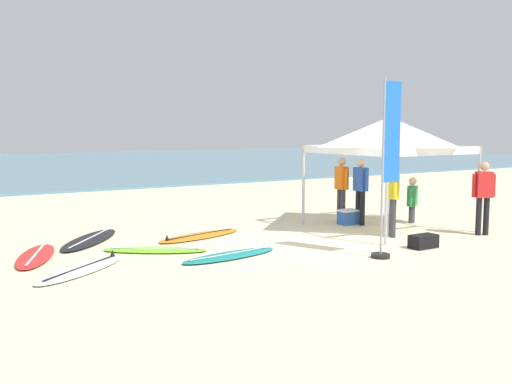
% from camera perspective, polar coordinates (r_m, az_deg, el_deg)
% --- Properties ---
extents(ground_plane, '(80.00, 80.00, 0.00)m').
position_cam_1_polar(ground_plane, '(12.38, 6.09, -5.16)').
color(ground_plane, beige).
extents(sea, '(80.00, 36.00, 0.10)m').
position_cam_1_polar(sea, '(41.08, -20.92, 2.57)').
color(sea, '#568499').
rests_on(sea, ground).
extents(canopy_tent, '(3.09, 3.09, 2.75)m').
position_cam_1_polar(canopy_tent, '(14.33, 13.19, 5.89)').
color(canopy_tent, '#B7B7BC').
rests_on(canopy_tent, ground).
extents(surfboard_orange, '(2.38, 1.20, 0.19)m').
position_cam_1_polar(surfboard_orange, '(13.08, -5.64, -4.37)').
color(surfboard_orange, orange).
rests_on(surfboard_orange, ground).
extents(surfboard_red, '(1.34, 2.32, 0.19)m').
position_cam_1_polar(surfboard_red, '(11.78, -21.18, -5.97)').
color(surfboard_red, red).
rests_on(surfboard_red, ground).
extents(surfboard_teal, '(2.23, 0.91, 0.19)m').
position_cam_1_polar(surfboard_teal, '(11.05, -2.56, -6.33)').
color(surfboard_teal, '#19847F').
rests_on(surfboard_teal, ground).
extents(surfboard_black, '(2.12, 2.50, 0.19)m').
position_cam_1_polar(surfboard_black, '(13.10, -16.29, -4.58)').
color(surfboard_black, black).
rests_on(surfboard_black, ground).
extents(surfboard_lime, '(2.08, 1.62, 0.19)m').
position_cam_1_polar(surfboard_lime, '(11.69, -10.00, -5.72)').
color(surfboard_lime, '#7AD12D').
rests_on(surfboard_lime, ground).
extents(surfboard_white, '(2.17, 1.91, 0.19)m').
position_cam_1_polar(surfboard_white, '(10.43, -17.03, -7.38)').
color(surfboard_white, white).
rests_on(surfboard_white, ground).
extents(person_red, '(0.49, 0.37, 1.71)m').
position_cam_1_polar(person_red, '(14.16, 21.81, -0.08)').
color(person_red, black).
rests_on(person_red, ground).
extents(person_blue, '(0.24, 0.55, 1.71)m').
position_cam_1_polar(person_blue, '(14.81, 10.42, 0.53)').
color(person_blue, black).
rests_on(person_blue, ground).
extents(person_yellow, '(0.39, 0.46, 1.71)m').
position_cam_1_polar(person_yellow, '(13.32, 13.57, -0.18)').
color(person_yellow, '#383842').
rests_on(person_yellow, ground).
extents(person_orange, '(0.27, 0.54, 1.71)m').
position_cam_1_polar(person_orange, '(15.12, 8.55, 0.68)').
color(person_orange, '#383842').
rests_on(person_orange, ground).
extents(person_green, '(0.47, 0.38, 1.20)m').
position_cam_1_polar(person_green, '(15.49, 15.37, -0.57)').
color(person_green, '#383842').
rests_on(person_green, ground).
extents(banner_flag, '(0.60, 0.36, 3.40)m').
position_cam_1_polar(banner_flag, '(11.09, 12.97, 1.59)').
color(banner_flag, '#99999E').
rests_on(banner_flag, ground).
extents(gear_bag_near_tent, '(0.60, 0.33, 0.28)m').
position_cam_1_polar(gear_bag_near_tent, '(12.34, 16.41, -4.76)').
color(gear_bag_near_tent, black).
rests_on(gear_bag_near_tent, ground).
extents(cooler_box, '(0.50, 0.36, 0.39)m').
position_cam_1_polar(cooler_box, '(14.90, 9.22, -2.48)').
color(cooler_box, '#2D60B7').
rests_on(cooler_box, ground).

